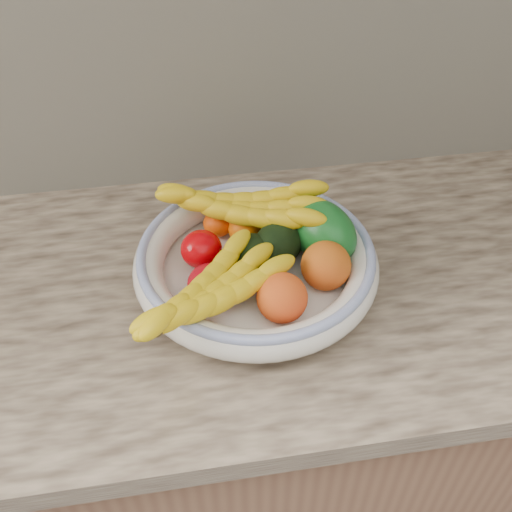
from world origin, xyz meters
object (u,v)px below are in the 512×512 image
object	(u,v)px
banana_bunch_back	(242,210)
banana_bunch_front	(210,296)
fruit_bowl	(256,261)
green_mango	(322,230)

from	to	relation	value
banana_bunch_back	banana_bunch_front	bearing A→B (deg)	-95.65
fruit_bowl	green_mango	xyz separation A→B (m)	(0.11, 0.03, 0.03)
fruit_bowl	banana_bunch_front	world-z (taller)	banana_bunch_front
fruit_bowl	banana_bunch_front	xyz separation A→B (m)	(-0.08, -0.10, 0.03)
fruit_bowl	green_mango	world-z (taller)	green_mango
green_mango	banana_bunch_front	bearing A→B (deg)	-175.82
green_mango	banana_bunch_front	xyz separation A→B (m)	(-0.19, -0.12, 0.01)
fruit_bowl	banana_bunch_back	bearing A→B (deg)	97.21
fruit_bowl	banana_bunch_front	distance (m)	0.13
green_mango	banana_bunch_front	distance (m)	0.23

